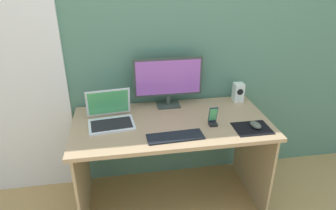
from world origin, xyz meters
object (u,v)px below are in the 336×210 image
object	(u,v)px
monitor	(168,80)
speaker_right	(238,92)
mouse	(256,125)
phone_in_dock	(213,119)
laptop	(110,117)
fishbowl	(116,102)
keyboard_external	(175,137)

from	to	relation	value
monitor	speaker_right	xyz separation A→B (m)	(0.58, -0.01, -0.14)
mouse	phone_in_dock	bearing A→B (deg)	151.13
laptop	monitor	bearing A→B (deg)	25.64
phone_in_dock	speaker_right	bearing A→B (deg)	48.01
mouse	fishbowl	bearing A→B (deg)	143.50
keyboard_external	mouse	world-z (taller)	mouse
keyboard_external	monitor	bearing A→B (deg)	83.38
keyboard_external	phone_in_dock	world-z (taller)	phone_in_dock
keyboard_external	phone_in_dock	bearing A→B (deg)	19.96
fishbowl	monitor	bearing A→B (deg)	1.74
speaker_right	mouse	size ratio (longest dim) A/B	1.54
mouse	phone_in_dock	distance (m)	0.30
fishbowl	phone_in_dock	distance (m)	0.75
monitor	mouse	distance (m)	0.73
monitor	keyboard_external	size ratio (longest dim) A/B	1.44
monitor	mouse	world-z (taller)	monitor
laptop	mouse	xyz separation A→B (m)	(0.99, -0.23, -0.03)
fishbowl	laptop	bearing A→B (deg)	-101.84
speaker_right	phone_in_dock	size ratio (longest dim) A/B	1.12
laptop	fishbowl	world-z (taller)	laptop
keyboard_external	phone_in_dock	distance (m)	0.32
fishbowl	keyboard_external	size ratio (longest dim) A/B	0.38
mouse	laptop	bearing A→B (deg)	155.03
mouse	monitor	bearing A→B (deg)	128.39
speaker_right	mouse	world-z (taller)	speaker_right
speaker_right	laptop	world-z (taller)	laptop
speaker_right	fishbowl	distance (m)	0.99
monitor	mouse	xyz separation A→B (m)	(0.54, -0.45, -0.20)
monitor	phone_in_dock	bearing A→B (deg)	-54.76
monitor	keyboard_external	bearing A→B (deg)	-93.96
speaker_right	fishbowl	world-z (taller)	speaker_right
speaker_right	phone_in_dock	world-z (taller)	speaker_right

